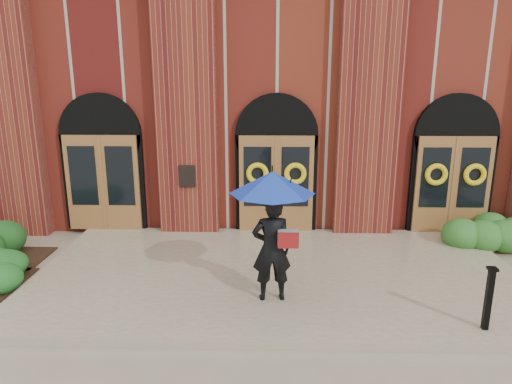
{
  "coord_description": "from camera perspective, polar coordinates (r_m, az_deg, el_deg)",
  "views": [
    {
      "loc": [
        -0.24,
        -8.71,
        4.14
      ],
      "look_at": [
        -0.48,
        1.0,
        1.63
      ],
      "focal_mm": 32.0,
      "sensor_mm": 36.0,
      "label": 1
    }
  ],
  "objects": [
    {
      "name": "metal_post",
      "position": [
        8.29,
        27.07,
        -11.64
      ],
      "size": [
        0.15,
        0.15,
        1.07
      ],
      "rotation": [
        0.0,
        0.0,
        -0.03
      ],
      "color": "black",
      "rests_on": "landing"
    },
    {
      "name": "ground",
      "position": [
        9.65,
        2.74,
        -10.92
      ],
      "size": [
        90.0,
        90.0,
        0.0
      ],
      "primitive_type": "plane",
      "color": "gray",
      "rests_on": "ground"
    },
    {
      "name": "hedge_wall_right",
      "position": [
        12.95,
        28.36,
        -4.25
      ],
      "size": [
        2.82,
        1.13,
        0.72
      ],
      "primitive_type": "ellipsoid",
      "color": "#2B6022",
      "rests_on": "ground"
    },
    {
      "name": "man_with_umbrella",
      "position": [
        7.97,
        2.04,
        -2.44
      ],
      "size": [
        1.64,
        1.64,
        2.38
      ],
      "rotation": [
        0.0,
        0.0,
        3.24
      ],
      "color": "black",
      "rests_on": "landing"
    },
    {
      "name": "landing",
      "position": [
        9.75,
        2.72,
        -10.15
      ],
      "size": [
        10.0,
        5.3,
        0.15
      ],
      "primitive_type": "cube",
      "color": "tan",
      "rests_on": "ground"
    },
    {
      "name": "church_building",
      "position": [
        17.51,
        2.24,
        12.4
      ],
      "size": [
        16.2,
        12.53,
        7.0
      ],
      "color": "maroon",
      "rests_on": "ground"
    }
  ]
}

